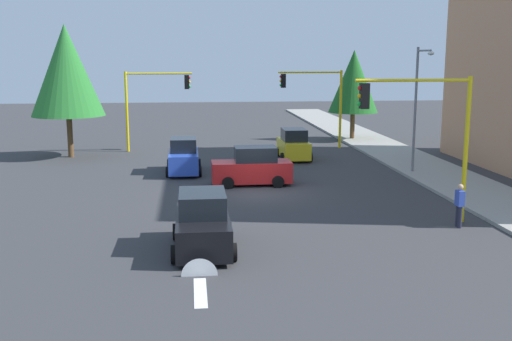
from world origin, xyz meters
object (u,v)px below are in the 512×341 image
at_px(traffic_signal_near_left, 423,121).
at_px(tree_opposite_side, 66,70).
at_px(pedestrian_crossing, 459,204).
at_px(car_black, 203,224).
at_px(car_yellow, 294,145).
at_px(street_lamp_curbside, 418,97).
at_px(tree_roadside_far, 354,81).
at_px(car_red, 252,167).
at_px(car_blue, 184,157).
at_px(traffic_signal_far_right, 153,95).
at_px(traffic_signal_far_left, 316,93).

height_order(traffic_signal_near_left, tree_opposite_side, tree_opposite_side).
bearing_deg(tree_opposite_side, pedestrian_crossing, 43.88).
distance_m(car_black, car_yellow, 19.06).
bearing_deg(street_lamp_curbside, tree_roadside_far, 178.81).
bearing_deg(car_red, tree_opposite_side, -132.44).
xyz_separation_m(tree_roadside_far, tree_opposite_side, (6.00, -20.50, 1.02)).
bearing_deg(car_blue, traffic_signal_far_right, -166.03).
bearing_deg(pedestrian_crossing, traffic_signal_far_right, -148.54).
relative_size(tree_roadside_far, tree_opposite_side, 0.82).
bearing_deg(car_black, street_lamp_curbside, 135.03).
height_order(street_lamp_curbside, tree_opposite_side, tree_opposite_side).
distance_m(traffic_signal_far_left, car_yellow, 5.83).
bearing_deg(traffic_signal_near_left, car_red, -144.19).
bearing_deg(car_black, car_yellow, 161.00).
height_order(traffic_signal_far_right, car_blue, traffic_signal_far_right).
xyz_separation_m(traffic_signal_far_right, car_red, (12.00, 5.61, -3.00)).
xyz_separation_m(car_blue, car_black, (14.08, 0.76, 0.00)).
height_order(traffic_signal_near_left, traffic_signal_far_left, traffic_signal_near_left).
distance_m(traffic_signal_near_left, car_yellow, 16.08).
bearing_deg(traffic_signal_far_right, traffic_signal_far_left, 90.00).
distance_m(street_lamp_curbside, car_blue, 13.40).
height_order(tree_roadside_far, car_black, tree_roadside_far).
height_order(car_black, car_yellow, same).
bearing_deg(traffic_signal_far_left, street_lamp_curbside, 18.73).
bearing_deg(tree_opposite_side, traffic_signal_near_left, 42.87).
height_order(tree_opposite_side, car_blue, tree_opposite_side).
height_order(car_red, car_blue, same).
height_order(tree_opposite_side, car_yellow, tree_opposite_side).
relative_size(traffic_signal_far_left, car_yellow, 1.48).
bearing_deg(tree_roadside_far, car_red, -30.86).
bearing_deg(traffic_signal_far_right, traffic_signal_near_left, 29.64).
relative_size(traffic_signal_far_right, car_black, 1.35).
distance_m(traffic_signal_far_left, street_lamp_curbside, 10.98).
bearing_deg(traffic_signal_near_left, traffic_signal_far_right, -150.36).
distance_m(traffic_signal_far_right, pedestrian_crossing, 24.51).
height_order(traffic_signal_far_right, car_black, traffic_signal_far_right).
distance_m(traffic_signal_far_right, car_black, 22.81).
bearing_deg(car_yellow, tree_opposite_side, -99.53).
bearing_deg(traffic_signal_near_left, tree_opposite_side, -137.13).
relative_size(car_red, car_black, 1.00).
distance_m(traffic_signal_far_right, car_blue, 9.12).
xyz_separation_m(car_red, car_blue, (-3.64, -3.53, -0.00)).
xyz_separation_m(car_blue, pedestrian_crossing, (12.39, 10.62, 0.01)).
distance_m(tree_roadside_far, car_yellow, 11.04).
distance_m(traffic_signal_far_left, car_red, 13.64).
xyz_separation_m(tree_roadside_far, pedestrian_crossing, (24.75, -2.47, -3.68)).
relative_size(traffic_signal_far_right, tree_roadside_far, 0.78).
bearing_deg(traffic_signal_far_left, car_black, -20.77).
distance_m(traffic_signal_far_left, car_black, 24.19).
bearing_deg(car_black, tree_opposite_side, -158.21).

